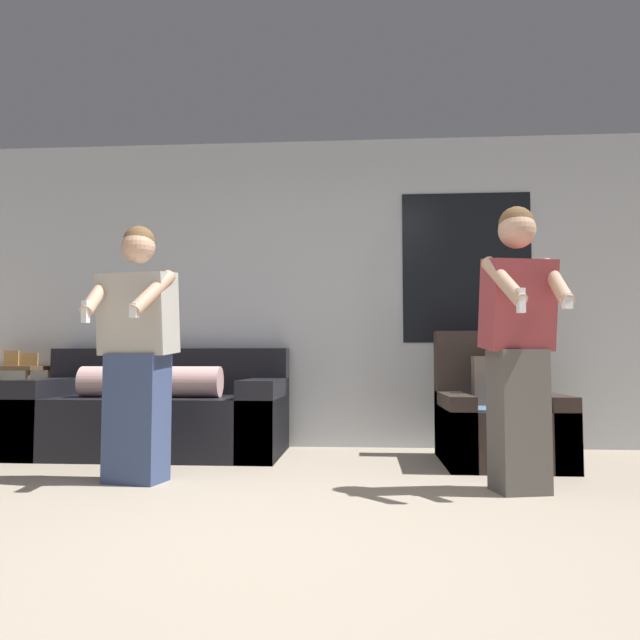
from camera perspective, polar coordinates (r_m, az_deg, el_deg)
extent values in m
plane|color=tan|center=(2.67, -5.98, -19.87)|extent=(14.00, 14.00, 0.00)
cube|color=silver|center=(5.50, -0.56, 2.58)|extent=(6.90, 0.06, 2.70)
cube|color=black|center=(5.55, 13.26, 4.71)|extent=(1.10, 0.01, 1.30)
cube|color=black|center=(5.19, -14.84, -9.30)|extent=(2.03, 0.97, 0.46)
cube|color=black|center=(5.52, -13.50, -4.58)|extent=(2.03, 0.22, 0.39)
cube|color=black|center=(5.52, -23.51, -8.04)|extent=(0.28, 0.97, 0.60)
cube|color=black|center=(4.97, -5.14, -8.85)|extent=(0.28, 0.97, 0.60)
cylinder|color=beige|center=(5.05, -15.22, -5.47)|extent=(1.10, 0.24, 0.24)
cube|color=#332823|center=(4.76, 16.20, -10.12)|extent=(0.84, 0.94, 0.41)
cube|color=#332823|center=(5.10, 15.22, -4.21)|extent=(0.84, 0.20, 0.57)
cube|color=#332823|center=(4.70, 12.17, -9.66)|extent=(0.18, 0.94, 0.51)
cube|color=#332823|center=(4.84, 20.08, -9.34)|extent=(0.18, 0.94, 0.51)
cube|color=slate|center=(4.70, 16.27, -7.65)|extent=(0.72, 0.76, 0.01)
cube|color=#7A6656|center=(4.80, 15.93, -5.35)|extent=(0.36, 0.14, 0.36)
cube|color=brown|center=(5.99, -26.40, -3.95)|extent=(0.58, 0.45, 0.04)
cylinder|color=brown|center=(5.72, -25.25, -7.52)|extent=(0.04, 0.04, 0.66)
cylinder|color=brown|center=(6.05, -23.53, -7.34)|extent=(0.04, 0.04, 0.66)
cube|color=tan|center=(5.99, -26.38, -3.23)|extent=(0.13, 0.02, 0.15)
cube|color=tan|center=(5.94, -25.07, -3.37)|extent=(0.16, 0.02, 0.13)
cube|color=#384770|center=(4.05, -16.38, -8.57)|extent=(0.38, 0.30, 0.78)
cube|color=#ADA89E|center=(4.03, -16.32, 0.57)|extent=(0.50, 0.35, 0.52)
sphere|color=tan|center=(4.08, -16.27, 6.42)|extent=(0.21, 0.21, 0.21)
sphere|color=brown|center=(4.09, -16.22, 6.90)|extent=(0.20, 0.20, 0.20)
cylinder|color=tan|center=(4.02, -19.69, 2.25)|extent=(0.08, 0.35, 0.30)
cube|color=white|center=(3.87, -20.64, 0.71)|extent=(0.04, 0.04, 0.13)
cylinder|color=tan|center=(3.82, -15.06, 2.46)|extent=(0.20, 0.36, 0.30)
cube|color=white|center=(3.70, -16.64, 0.83)|extent=(0.05, 0.04, 0.08)
cube|color=#56514C|center=(3.76, 17.68, -8.75)|extent=(0.33, 0.30, 0.81)
cube|color=#99383D|center=(3.74, 17.62, 1.37)|extent=(0.43, 0.36, 0.54)
sphere|color=tan|center=(3.80, 17.56, 7.85)|extent=(0.21, 0.21, 0.21)
sphere|color=brown|center=(3.81, 17.52, 8.37)|extent=(0.20, 0.20, 0.20)
cylinder|color=tan|center=(3.56, 16.44, 3.48)|extent=(0.21, 0.36, 0.31)
cube|color=white|center=(3.42, 17.90, 1.71)|extent=(0.04, 0.04, 0.13)
cylinder|color=tan|center=(3.70, 20.76, 3.30)|extent=(0.11, 0.36, 0.31)
cube|color=white|center=(3.54, 21.68, 1.61)|extent=(0.05, 0.04, 0.08)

